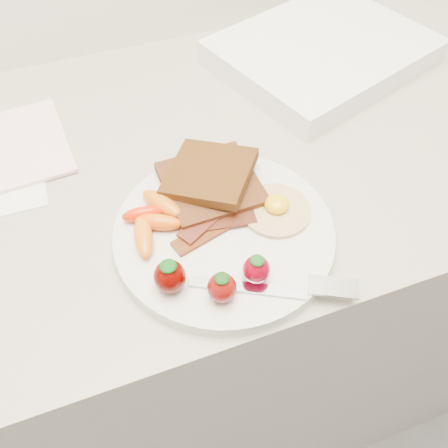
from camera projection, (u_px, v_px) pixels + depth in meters
name	position (u px, v px, depth m)	size (l,w,h in m)	color
counter	(188.00, 313.00, 1.06)	(2.00, 0.60, 0.90)	gray
plate	(224.00, 234.00, 0.61)	(0.27, 0.27, 0.02)	silver
toast_lower	(211.00, 185.00, 0.64)	(0.12, 0.12, 0.01)	black
toast_upper	(210.00, 173.00, 0.64)	(0.10, 0.10, 0.01)	black
fried_egg	(276.00, 209.00, 0.62)	(0.11, 0.11, 0.02)	beige
bacon_strips	(212.00, 224.00, 0.61)	(0.11, 0.07, 0.01)	#3F150B
baby_carrots	(153.00, 219.00, 0.60)	(0.08, 0.11, 0.02)	red
strawberries	(209.00, 278.00, 0.54)	(0.13, 0.07, 0.04)	#490200
fork	(287.00, 287.00, 0.55)	(0.18, 0.09, 0.00)	silver
notepad	(25.00, 144.00, 0.72)	(0.12, 0.17, 0.01)	#FEC9D3
appliance	(322.00, 51.00, 0.84)	(0.33, 0.27, 0.04)	white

